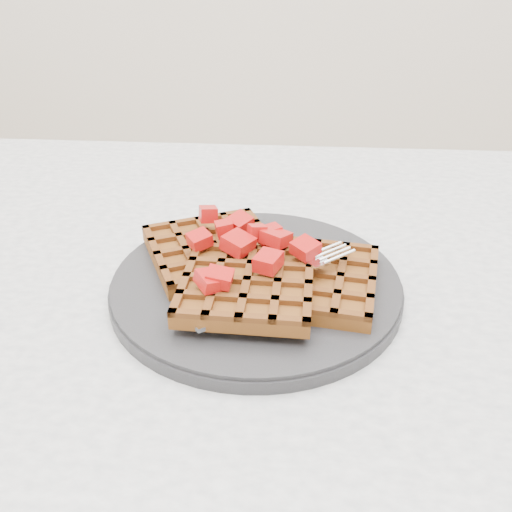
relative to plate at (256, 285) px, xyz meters
name	(u,v)px	position (x,y,z in m)	size (l,w,h in m)	color
table	(392,385)	(0.14, 0.00, -0.12)	(1.20, 0.80, 0.75)	silver
plate	(256,285)	(0.00, 0.00, 0.00)	(0.28, 0.28, 0.02)	#232326
waffles	(256,270)	(0.00, 0.00, 0.02)	(0.24, 0.21, 0.03)	brown
strawberry_pile	(256,243)	(0.00, 0.00, 0.05)	(0.15, 0.15, 0.02)	#9B0002
fork	(287,291)	(0.03, -0.03, 0.02)	(0.02, 0.18, 0.02)	silver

